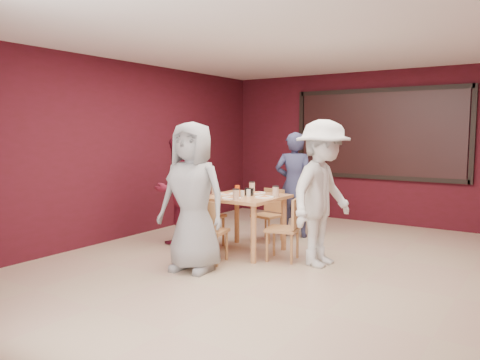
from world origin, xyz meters
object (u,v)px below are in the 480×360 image
Objects in this scene: diner_back at (294,185)px; chair_back at (270,211)px; diner_left at (178,190)px; dining_table at (245,203)px; diner_right at (323,193)px; chair_right at (288,225)px; diner_front at (193,197)px; chair_front at (208,228)px; chair_left at (202,212)px.

chair_back is at bearing 42.96° from diner_back.
diner_left is at bearing 25.47° from diner_back.
dining_table is 0.55× the size of diner_right.
diner_front is (-0.77, -1.02, 0.43)m from chair_right.
chair_right is 0.46× the size of diner_front.
diner_left reaches higher than dining_table.
diner_left reaches higher than chair_back.
diner_front is 1.48m from diner_left.
chair_front is 0.55m from diner_front.
diner_back is 1.04× the size of diner_left.
dining_table reaches higher than chair_back.
diner_back reaches higher than chair_front.
diner_left is (-1.08, -0.94, 0.36)m from chair_back.
chair_front is 0.95m from chair_left.
diner_back is at bearing 84.35° from dining_table.
chair_back is at bearing 90.28° from chair_front.
chair_front is 1.04× the size of chair_back.
diner_front is at bearing 64.47° from diner_back.
diner_left is at bearing -175.53° from chair_left.
diner_left reaches higher than chair_left.
chair_front is 0.90× the size of chair_left.
chair_front is 2.06m from diner_back.
chair_right is 0.50× the size of diner_back.
diner_back reaches higher than chair_left.
diner_right reaches higher than chair_right.
diner_front reaches higher than dining_table.
diner_back reaches higher than dining_table.
diner_left is at bearing -175.67° from dining_table.
chair_left is at bearing -125.20° from chair_back.
diner_right reaches higher than diner_front.
dining_table is 0.89m from chair_back.
chair_right is at bearing 100.40° from diner_left.
diner_back is 1.65m from diner_right.
dining_table is 1.22× the size of chair_right.
diner_front reaches higher than diner_back.
diner_right reaches higher than chair_left.
dining_table is 0.74m from chair_left.
diner_right is at bearing 6.24° from chair_right.
chair_left is (-0.64, -0.90, 0.07)m from chair_back.
chair_left is 1.28m from diner_front.
diner_right reaches higher than chair_back.
diner_back is at bearing 145.86° from diner_left.
dining_table is 1.28× the size of chair_back.
chair_back is 0.47× the size of diner_back.
diner_front is 1.08× the size of diner_back.
chair_front is 0.51× the size of diner_left.
diner_back is at bearing 57.55° from chair_left.
chair_front is 1.60m from chair_back.
chair_back is 0.49× the size of diner_left.
diner_right is at bearing 33.30° from diner_front.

